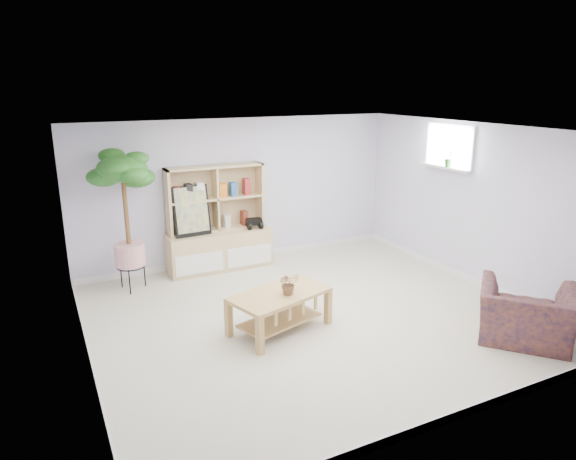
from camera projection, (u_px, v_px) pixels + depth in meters
name	position (u px, v px, depth m)	size (l,w,h in m)	color
floor	(312.00, 315.00, 6.74)	(5.50, 5.00, 0.01)	beige
ceiling	(314.00, 130.00, 6.08)	(5.50, 5.00, 0.01)	white
walls	(313.00, 228.00, 6.41)	(5.51, 5.01, 2.40)	silver
baseboard	(312.00, 312.00, 6.73)	(5.50, 5.00, 0.10)	white
window	(450.00, 146.00, 7.87)	(0.10, 0.98, 0.68)	silver
window_sill	(445.00, 167.00, 7.93)	(0.14, 1.00, 0.04)	white
storage_unit	(218.00, 219.00, 8.23)	(1.68, 0.57, 1.68)	tan
poster	(192.00, 211.00, 7.96)	(0.57, 0.13, 0.79)	#FFE343
toy_truck	(254.00, 223.00, 8.44)	(0.35, 0.24, 0.19)	black
coffee_table	(280.00, 311.00, 6.28)	(1.20, 0.65, 0.49)	#AD8144
table_plant	(289.00, 283.00, 6.15)	(0.25, 0.22, 0.28)	#1B7823
floor_tree	(127.00, 222.00, 7.31)	(0.76, 0.76, 2.07)	#1A4C1D
armchair	(526.00, 311.00, 5.97)	(1.04, 0.90, 0.77)	#0D1134
sill_plant	(449.00, 158.00, 7.83)	(0.15, 0.12, 0.27)	#1A4C1D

